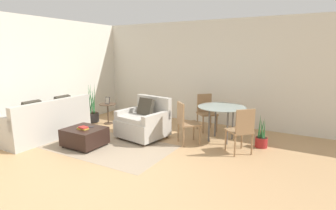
{
  "coord_description": "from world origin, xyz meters",
  "views": [
    {
      "loc": [
        2.72,
        -2.98,
        1.92
      ],
      "look_at": [
        -0.13,
        2.07,
        0.75
      ],
      "focal_mm": 28.0,
      "sensor_mm": 36.0,
      "label": 1
    }
  ],
  "objects_px": {
    "potted_plant": "(92,113)",
    "potted_plant_small": "(261,139)",
    "tv_remote_primary": "(90,127)",
    "armchair": "(144,122)",
    "dining_chair_near_left": "(185,120)",
    "dining_chair_near_right": "(242,128)",
    "ottoman": "(85,136)",
    "picture_frame": "(107,100)",
    "dining_chair_far_left": "(206,110)",
    "side_table": "(108,110)",
    "book_stack": "(83,128)",
    "dining_table": "(222,111)",
    "couch": "(46,124)"
  },
  "relations": [
    {
      "from": "tv_remote_primary",
      "to": "armchair",
      "type": "bearing_deg",
      "value": 53.65
    },
    {
      "from": "couch",
      "to": "side_table",
      "type": "distance_m",
      "value": 1.65
    },
    {
      "from": "side_table",
      "to": "dining_chair_near_left",
      "type": "bearing_deg",
      "value": -9.53
    },
    {
      "from": "dining_chair_far_left",
      "to": "couch",
      "type": "bearing_deg",
      "value": -141.53
    },
    {
      "from": "armchair",
      "to": "ottoman",
      "type": "xyz_separation_m",
      "value": [
        -0.75,
        -1.07,
        -0.15
      ]
    },
    {
      "from": "armchair",
      "to": "side_table",
      "type": "xyz_separation_m",
      "value": [
        -1.53,
        0.51,
        0.03
      ]
    },
    {
      "from": "potted_plant",
      "to": "dining_table",
      "type": "distance_m",
      "value": 3.68
    },
    {
      "from": "armchair",
      "to": "dining_chair_far_left",
      "type": "xyz_separation_m",
      "value": [
        1.0,
        1.27,
        0.16
      ]
    },
    {
      "from": "side_table",
      "to": "couch",
      "type": "bearing_deg",
      "value": -105.08
    },
    {
      "from": "tv_remote_primary",
      "to": "dining_chair_near_left",
      "type": "xyz_separation_m",
      "value": [
        1.7,
        1.03,
        0.13
      ]
    },
    {
      "from": "ottoman",
      "to": "tv_remote_primary",
      "type": "height_order",
      "value": "tv_remote_primary"
    },
    {
      "from": "potted_plant",
      "to": "potted_plant_small",
      "type": "distance_m",
      "value": 4.52
    },
    {
      "from": "dining_chair_near_left",
      "to": "potted_plant_small",
      "type": "height_order",
      "value": "dining_chair_near_left"
    },
    {
      "from": "dining_table",
      "to": "dining_chair_near_left",
      "type": "relative_size",
      "value": 1.15
    },
    {
      "from": "couch",
      "to": "picture_frame",
      "type": "height_order",
      "value": "couch"
    },
    {
      "from": "potted_plant",
      "to": "dining_chair_far_left",
      "type": "height_order",
      "value": "potted_plant"
    },
    {
      "from": "armchair",
      "to": "book_stack",
      "type": "bearing_deg",
      "value": -122.23
    },
    {
      "from": "couch",
      "to": "armchair",
      "type": "bearing_deg",
      "value": 28.89
    },
    {
      "from": "picture_frame",
      "to": "dining_chair_near_left",
      "type": "bearing_deg",
      "value": -9.53
    },
    {
      "from": "ottoman",
      "to": "potted_plant",
      "type": "height_order",
      "value": "potted_plant"
    },
    {
      "from": "dining_table",
      "to": "picture_frame",
      "type": "bearing_deg",
      "value": -176.91
    },
    {
      "from": "book_stack",
      "to": "dining_table",
      "type": "bearing_deg",
      "value": 38.09
    },
    {
      "from": "couch",
      "to": "potted_plant",
      "type": "xyz_separation_m",
      "value": [
        -0.1,
        1.53,
        -0.06
      ]
    },
    {
      "from": "dining_chair_far_left",
      "to": "potted_plant_small",
      "type": "distance_m",
      "value": 1.61
    },
    {
      "from": "ottoman",
      "to": "dining_chair_near_left",
      "type": "distance_m",
      "value": 2.11
    },
    {
      "from": "tv_remote_primary",
      "to": "dining_chair_near_left",
      "type": "distance_m",
      "value": 1.99
    },
    {
      "from": "book_stack",
      "to": "dining_chair_near_right",
      "type": "height_order",
      "value": "dining_chair_near_right"
    },
    {
      "from": "side_table",
      "to": "dining_chair_far_left",
      "type": "relative_size",
      "value": 0.61
    },
    {
      "from": "dining_table",
      "to": "dining_chair_far_left",
      "type": "xyz_separation_m",
      "value": [
        -0.59,
        0.59,
        -0.15
      ]
    },
    {
      "from": "side_table",
      "to": "dining_chair_near_left",
      "type": "distance_m",
      "value": 2.57
    },
    {
      "from": "dining_chair_near_left",
      "to": "dining_chair_near_right",
      "type": "distance_m",
      "value": 1.19
    },
    {
      "from": "potted_plant",
      "to": "dining_chair_near_right",
      "type": "bearing_deg",
      "value": -4.94
    },
    {
      "from": "dining_table",
      "to": "potted_plant",
      "type": "bearing_deg",
      "value": -176.45
    },
    {
      "from": "picture_frame",
      "to": "dining_chair_near_right",
      "type": "relative_size",
      "value": 0.21
    },
    {
      "from": "armchair",
      "to": "dining_chair_near_right",
      "type": "relative_size",
      "value": 1.22
    },
    {
      "from": "armchair",
      "to": "side_table",
      "type": "relative_size",
      "value": 2.0
    },
    {
      "from": "book_stack",
      "to": "dining_chair_near_right",
      "type": "bearing_deg",
      "value": 22.71
    },
    {
      "from": "picture_frame",
      "to": "dining_chair_near_left",
      "type": "xyz_separation_m",
      "value": [
        2.53,
        -0.42,
        -0.13
      ]
    },
    {
      "from": "picture_frame",
      "to": "ottoman",
      "type": "bearing_deg",
      "value": -63.63
    },
    {
      "from": "armchair",
      "to": "ottoman",
      "type": "bearing_deg",
      "value": -124.92
    },
    {
      "from": "dining_table",
      "to": "dining_chair_near_right",
      "type": "bearing_deg",
      "value": -45.0
    },
    {
      "from": "ottoman",
      "to": "picture_frame",
      "type": "height_order",
      "value": "picture_frame"
    },
    {
      "from": "picture_frame",
      "to": "dining_chair_near_left",
      "type": "distance_m",
      "value": 2.57
    },
    {
      "from": "potted_plant_small",
      "to": "ottoman",
      "type": "bearing_deg",
      "value": -151.4
    },
    {
      "from": "ottoman",
      "to": "dining_chair_far_left",
      "type": "relative_size",
      "value": 0.85
    },
    {
      "from": "ottoman",
      "to": "side_table",
      "type": "distance_m",
      "value": 1.77
    },
    {
      "from": "ottoman",
      "to": "picture_frame",
      "type": "xyz_separation_m",
      "value": [
        -0.78,
        1.58,
        0.43
      ]
    },
    {
      "from": "couch",
      "to": "book_stack",
      "type": "height_order",
      "value": "couch"
    },
    {
      "from": "armchair",
      "to": "dining_table",
      "type": "relative_size",
      "value": 1.06
    },
    {
      "from": "potted_plant",
      "to": "armchair",
      "type": "bearing_deg",
      "value": -12.34
    }
  ]
}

